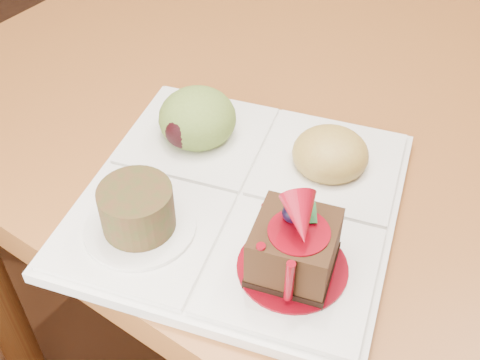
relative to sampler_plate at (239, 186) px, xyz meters
The scene contains 2 objects.
ground 1.07m from the sampler_plate, 87.78° to the left, with size 6.00×6.00×0.00m, color brown.
sampler_plate is the anchor object (origin of this frame).
Camera 1 is at (0.21, -1.08, 1.17)m, focal length 45.00 mm.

